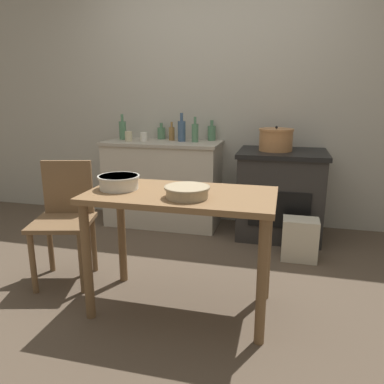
{
  "coord_description": "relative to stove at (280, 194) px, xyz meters",
  "views": [
    {
      "loc": [
        0.71,
        -2.29,
        1.32
      ],
      "look_at": [
        0.0,
        0.53,
        0.56
      ],
      "focal_mm": 35.0,
      "sensor_mm": 36.0,
      "label": 1
    }
  ],
  "objects": [
    {
      "name": "stock_pot",
      "position": [
        -0.07,
        0.0,
        0.51
      ],
      "size": [
        0.31,
        0.31,
        0.23
      ],
      "color": "#B77A47",
      "rests_on": "stove"
    },
    {
      "name": "bottle_center_left",
      "position": [
        -1.63,
        0.11,
        0.55
      ],
      "size": [
        0.07,
        0.07,
        0.26
      ],
      "color": "#517F5B",
      "rests_on": "counter_cabinet"
    },
    {
      "name": "work_table",
      "position": [
        -0.56,
        -1.47,
        0.22
      ],
      "size": [
        1.11,
        0.58,
        0.76
      ],
      "color": "olive",
      "rests_on": "ground_plane"
    },
    {
      "name": "bottle_center",
      "position": [
        -1.11,
        0.15,
        0.53
      ],
      "size": [
        0.06,
        0.06,
        0.19
      ],
      "color": "olive",
      "rests_on": "counter_cabinet"
    },
    {
      "name": "mixing_bowl_small",
      "position": [
        -0.5,
        -1.57,
        0.39
      ],
      "size": [
        0.26,
        0.26,
        0.07
      ],
      "color": "tan",
      "rests_on": "work_table"
    },
    {
      "name": "cup_mid_right",
      "position": [
        -1.51,
        -0.02,
        0.5
      ],
      "size": [
        0.07,
        0.07,
        0.1
      ],
      "primitive_type": "cylinder",
      "color": "beige",
      "rests_on": "counter_cabinet"
    },
    {
      "name": "bottle_mid_left",
      "position": [
        -1.26,
        0.24,
        0.52
      ],
      "size": [
        0.08,
        0.08,
        0.17
      ],
      "color": "#517F5B",
      "rests_on": "counter_cabinet"
    },
    {
      "name": "cup_right",
      "position": [
        -1.37,
        0.03,
        0.5
      ],
      "size": [
        0.07,
        0.07,
        0.09
      ],
      "primitive_type": "cylinder",
      "color": "silver",
      "rests_on": "counter_cabinet"
    },
    {
      "name": "wall_back",
      "position": [
        -0.69,
        0.35,
        0.86
      ],
      "size": [
        8.0,
        0.07,
        2.55
      ],
      "color": "#B2AD9E",
      "rests_on": "ground_plane"
    },
    {
      "name": "ground_plane",
      "position": [
        -0.69,
        -1.24,
        -0.41
      ],
      "size": [
        14.0,
        14.0,
        0.0
      ],
      "primitive_type": "plane",
      "color": "brown"
    },
    {
      "name": "flour_sack",
      "position": [
        0.18,
        -0.53,
        -0.24
      ],
      "size": [
        0.28,
        0.2,
        0.35
      ],
      "primitive_type": "cube",
      "color": "beige",
      "rests_on": "ground_plane"
    },
    {
      "name": "bottle_far_left",
      "position": [
        -0.72,
        0.25,
        0.53
      ],
      "size": [
        0.08,
        0.08,
        0.2
      ],
      "color": "#517F5B",
      "rests_on": "counter_cabinet"
    },
    {
      "name": "bottle_left",
      "position": [
        -0.85,
        0.08,
        0.55
      ],
      "size": [
        0.07,
        0.07,
        0.25
      ],
      "color": "#517F5B",
      "rests_on": "counter_cabinet"
    },
    {
      "name": "stove",
      "position": [
        0.0,
        0.0,
        0.0
      ],
      "size": [
        0.8,
        0.66,
        0.82
      ],
      "color": "#2D2B28",
      "rests_on": "ground_plane"
    },
    {
      "name": "mixing_bowl_large",
      "position": [
        -0.96,
        -1.47,
        0.4
      ],
      "size": [
        0.25,
        0.25,
        0.08
      ],
      "color": "silver",
      "rests_on": "work_table"
    },
    {
      "name": "chair",
      "position": [
        -1.48,
        -1.27,
        0.06
      ],
      "size": [
        0.49,
        0.49,
        0.86
      ],
      "rotation": [
        0.0,
        0.0,
        0.25
      ],
      "color": "brown",
      "rests_on": "ground_plane"
    },
    {
      "name": "counter_cabinet",
      "position": [
        -1.18,
        0.05,
        0.02
      ],
      "size": [
        1.17,
        0.55,
        0.86
      ],
      "color": "beige",
      "rests_on": "ground_plane"
    },
    {
      "name": "bottle_center_right",
      "position": [
        -1.0,
        0.1,
        0.56
      ],
      "size": [
        0.08,
        0.08,
        0.28
      ],
      "color": "#3D5675",
      "rests_on": "counter_cabinet"
    }
  ]
}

